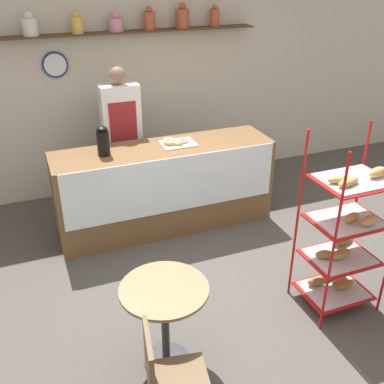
# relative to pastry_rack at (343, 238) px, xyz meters

# --- Properties ---
(ground_plane) EXTENTS (14.00, 14.00, 0.00)m
(ground_plane) POSITION_rel_pastry_rack_xyz_m (-0.99, 0.54, -0.69)
(ground_plane) COLOR #4C4742
(back_wall) EXTENTS (10.00, 0.30, 2.70)m
(back_wall) POSITION_rel_pastry_rack_xyz_m (-1.00, 3.09, 0.68)
(back_wall) COLOR beige
(back_wall) RESTS_ON ground_plane
(display_counter) EXTENTS (2.43, 0.67, 0.98)m
(display_counter) POSITION_rel_pastry_rack_xyz_m (-0.99, 1.84, -0.19)
(display_counter) COLOR brown
(display_counter) RESTS_ON ground_plane
(pastry_rack) EXTENTS (0.63, 0.51, 1.61)m
(pastry_rack) POSITION_rel_pastry_rack_xyz_m (0.00, 0.00, 0.00)
(pastry_rack) COLOR #B71414
(pastry_rack) RESTS_ON ground_plane
(person_worker) EXTENTS (0.45, 0.23, 1.75)m
(person_worker) POSITION_rel_pastry_rack_xyz_m (-1.31, 2.43, 0.27)
(person_worker) COLOR #282833
(person_worker) RESTS_ON ground_plane
(cafe_table) EXTENTS (0.65, 0.65, 0.72)m
(cafe_table) POSITION_rel_pastry_rack_xyz_m (-1.64, -0.11, -0.15)
(cafe_table) COLOR #262628
(cafe_table) RESTS_ON ground_plane
(cafe_chair) EXTENTS (0.44, 0.44, 0.86)m
(cafe_chair) POSITION_rel_pastry_rack_xyz_m (-1.82, -0.66, -0.16)
(cafe_chair) COLOR black
(cafe_chair) RESTS_ON ground_plane
(coffee_carafe) EXTENTS (0.13, 0.13, 0.31)m
(coffee_carafe) POSITION_rel_pastry_rack_xyz_m (-1.64, 1.84, 0.45)
(coffee_carafe) COLOR black
(coffee_carafe) RESTS_ON display_counter
(donut_tray_counter) EXTENTS (0.38, 0.30, 0.05)m
(donut_tray_counter) POSITION_rel_pastry_rack_xyz_m (-0.85, 1.87, 0.32)
(donut_tray_counter) COLOR silver
(donut_tray_counter) RESTS_ON display_counter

